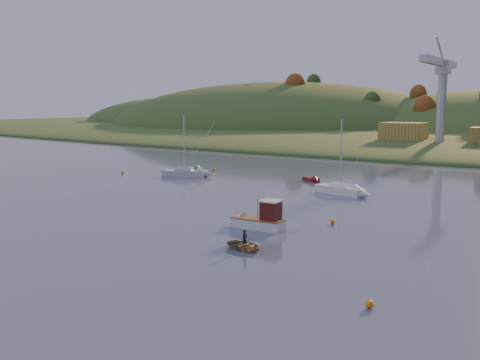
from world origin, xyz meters
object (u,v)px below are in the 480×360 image
Objects in this scene: sailboat_near at (185,172)px; grey_dinghy at (196,168)px; sailboat_far at (340,189)px; canoe at (245,246)px; red_tender at (313,180)px; fishing_boat at (254,219)px.

grey_dinghy is (-4.26, 8.30, -0.44)m from sailboat_near.
canoe is (4.78, -30.55, -0.31)m from sailboat_far.
sailboat_near is 2.65× the size of red_tender.
sailboat_far is 2.89× the size of canoe.
grey_dinghy is at bearing -152.18° from red_tender.
sailboat_near is at bearing -42.45° from fishing_boat.
fishing_boat is 1.60× the size of red_tender.
sailboat_near is 46.80m from canoe.
red_tender is at bearing -3.36° from sailboat_near.
grey_dinghy is at bearing 53.85° from canoe.
red_tender is (-12.96, 38.94, -0.09)m from canoe.
sailboat_far is 2.58× the size of red_tender.
fishing_boat reaches higher than canoe.
red_tender is (-9.33, 31.80, -0.60)m from fishing_boat.
grey_dinghy is at bearing 96.49° from sailboat_near.
fishing_boat is at bearing -104.46° from grey_dinghy.
sailboat_near reaches higher than grey_dinghy.
grey_dinghy is (-25.03, 1.81, -0.02)m from red_tender.
canoe is 1.03× the size of grey_dinghy.
fishing_boat is 1.79× the size of canoe.
fishing_boat reaches higher than grey_dinghy.
sailboat_far is (-1.15, 23.42, -0.20)m from fishing_boat.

